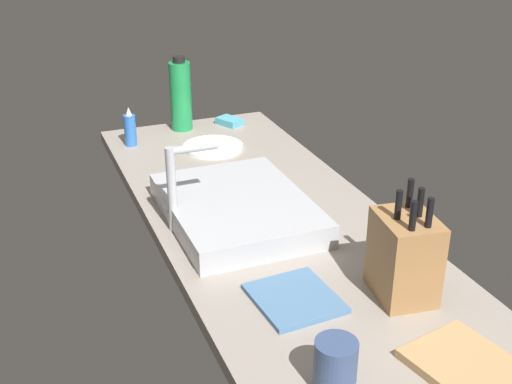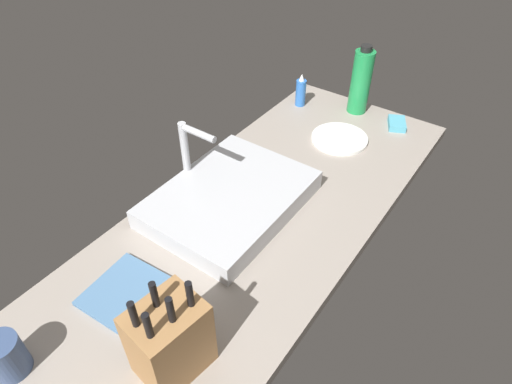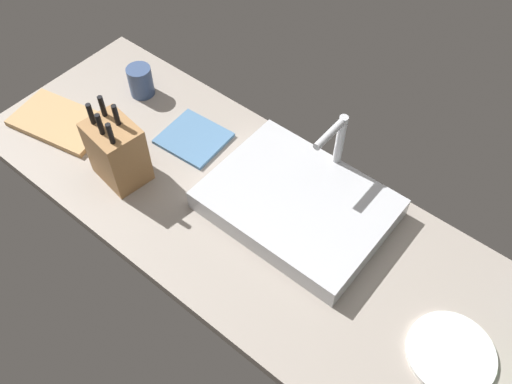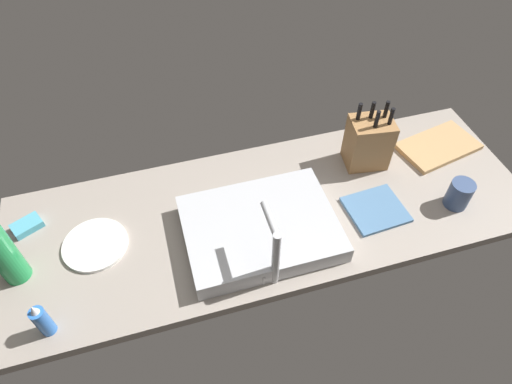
% 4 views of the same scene
% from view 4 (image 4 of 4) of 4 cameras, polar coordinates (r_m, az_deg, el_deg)
% --- Properties ---
extents(countertop_slab, '(1.74, 0.61, 0.04)m').
position_cam_4_polar(countertop_slab, '(1.49, 2.09, -2.68)').
color(countertop_slab, gray).
rests_on(countertop_slab, ground).
extents(sink_basin, '(0.47, 0.35, 0.06)m').
position_cam_4_polar(sink_basin, '(1.39, 0.55, -4.69)').
color(sink_basin, '#B7BABF').
rests_on(sink_basin, countertop_slab).
extents(faucet, '(0.06, 0.13, 0.23)m').
position_cam_4_polar(faucet, '(1.22, 2.30, -7.52)').
color(faucet, '#B7BABF').
rests_on(faucet, countertop_slab).
extents(knife_block, '(0.16, 0.13, 0.25)m').
position_cam_4_polar(knife_block, '(1.61, 14.27, 6.27)').
color(knife_block, '#9E7042').
rests_on(knife_block, countertop_slab).
extents(cutting_board, '(0.32, 0.22, 0.02)m').
position_cam_4_polar(cutting_board, '(1.81, 22.41, 5.47)').
color(cutting_board, tan).
rests_on(cutting_board, countertop_slab).
extents(soap_bottle, '(0.04, 0.04, 0.13)m').
position_cam_4_polar(soap_bottle, '(1.33, -25.80, -14.66)').
color(soap_bottle, blue).
rests_on(soap_bottle, countertop_slab).
extents(water_bottle, '(0.08, 0.08, 0.26)m').
position_cam_4_polar(water_bottle, '(1.42, -29.97, -6.64)').
color(water_bottle, '#1E8E47').
rests_on(water_bottle, countertop_slab).
extents(dinner_plate, '(0.20, 0.20, 0.01)m').
position_cam_4_polar(dinner_plate, '(1.47, -19.99, -6.39)').
color(dinner_plate, white).
rests_on(dinner_plate, countertop_slab).
extents(dish_towel, '(0.19, 0.18, 0.01)m').
position_cam_4_polar(dish_towel, '(1.52, 15.15, -2.19)').
color(dish_towel, teal).
rests_on(dish_towel, countertop_slab).
extents(coffee_mug, '(0.08, 0.08, 0.10)m').
position_cam_4_polar(coffee_mug, '(1.60, 24.68, -0.25)').
color(coffee_mug, '#384C75').
rests_on(coffee_mug, countertop_slab).
extents(dish_sponge, '(0.11, 0.09, 0.02)m').
position_cam_4_polar(dish_sponge, '(1.60, -27.38, -3.87)').
color(dish_sponge, '#4CA3BC').
rests_on(dish_sponge, countertop_slab).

